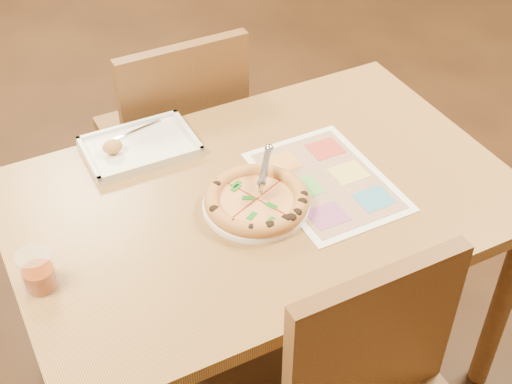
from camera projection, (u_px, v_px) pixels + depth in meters
name	position (u px, v px, depth m)	size (l,w,h in m)	color
dining_table	(262.00, 218.00, 1.90)	(1.30, 0.85, 0.72)	#9F6D3F
chair_far	(178.00, 124.00, 2.36)	(0.42, 0.42, 0.47)	brown
plate	(256.00, 205.00, 1.81)	(0.27, 0.27, 0.01)	white
pizza	(257.00, 200.00, 1.79)	(0.27, 0.27, 0.04)	#CB8645
pizza_cutter	(264.00, 171.00, 1.79)	(0.09, 0.11, 0.08)	silver
appetizer_tray	(138.00, 148.00, 1.98)	(0.31, 0.21, 0.06)	silver
glass_tumbler	(38.00, 273.00, 1.58)	(0.08, 0.08, 0.10)	#842F0A
menu	(326.00, 181.00, 1.88)	(0.30, 0.42, 0.01)	white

